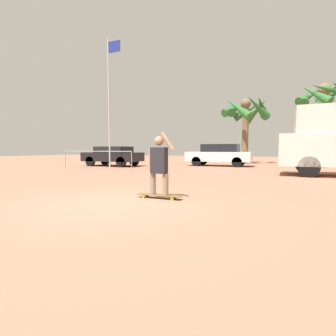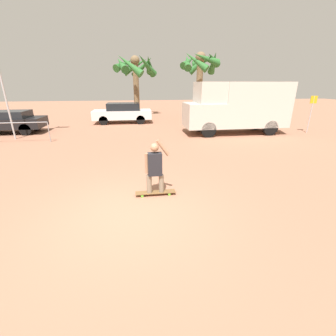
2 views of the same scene
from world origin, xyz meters
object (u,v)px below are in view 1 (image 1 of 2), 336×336
at_px(skateboard, 159,195).
at_px(parked_car_white, 219,155).
at_px(person_skateboarder, 159,163).
at_px(palm_tree_center_background, 246,111).
at_px(flagpole, 110,95).
at_px(palm_tree_near_van, 325,100).
at_px(parked_car_black, 113,155).

height_order(skateboard, parked_car_white, parked_car_white).
bearing_deg(person_skateboarder, palm_tree_center_background, 90.64).
bearing_deg(skateboard, flagpole, 132.07).
bearing_deg(flagpole, palm_tree_center_background, 52.96).
bearing_deg(palm_tree_center_background, skateboard, -89.36).
xyz_separation_m(person_skateboarder, palm_tree_near_van, (4.99, 13.70, 3.41)).
bearing_deg(palm_tree_center_background, parked_car_white, -105.79).
distance_m(skateboard, palm_tree_center_background, 17.53).
height_order(parked_car_black, palm_tree_center_background, palm_tree_center_background).
bearing_deg(palm_tree_near_van, person_skateboarder, -110.01).
bearing_deg(person_skateboarder, parked_car_white, 96.33).
bearing_deg(person_skateboarder, flagpole, 132.06).
bearing_deg(palm_tree_near_van, skateboard, -110.01).
relative_size(person_skateboarder, parked_car_black, 0.36).
bearing_deg(parked_car_black, skateboard, -49.63).
distance_m(palm_tree_center_background, flagpole, 11.47).
bearing_deg(palm_tree_center_background, parked_car_black, -137.59).
relative_size(person_skateboarder, palm_tree_center_background, 0.27).
height_order(parked_car_black, flagpole, flagpole).
height_order(palm_tree_center_background, flagpole, flagpole).
xyz_separation_m(person_skateboarder, flagpole, (-7.10, 7.86, 3.60)).
xyz_separation_m(parked_car_black, palm_tree_near_van, (13.22, 4.02, 3.52)).
relative_size(palm_tree_center_background, flagpole, 0.70).
distance_m(parked_car_black, flagpole, 4.28).
bearing_deg(parked_car_white, palm_tree_center_background, 74.21).
bearing_deg(skateboard, parked_car_white, 96.33).
height_order(parked_car_white, palm_tree_near_van, palm_tree_near_van).
xyz_separation_m(palm_tree_near_van, flagpole, (-12.09, -5.84, 0.19)).
xyz_separation_m(parked_car_white, flagpole, (-5.69, -4.84, 3.65)).
bearing_deg(parked_car_black, palm_tree_center_background, 42.41).
xyz_separation_m(skateboard, parked_car_black, (-8.23, 9.68, 0.67)).
height_order(skateboard, palm_tree_near_van, palm_tree_near_van).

